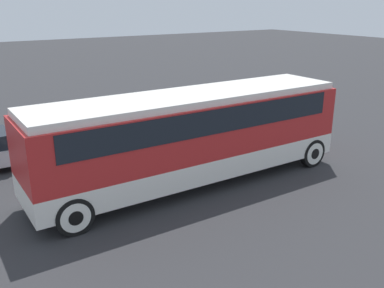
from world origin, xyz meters
TOP-DOWN VIEW (x-y plane):
  - ground_plane at (0.00, 0.00)m, footprint 120.00×120.00m
  - tour_bus at (0.10, 0.00)m, footprint 10.96×2.61m
  - parked_car_near at (2.77, 8.07)m, footprint 4.24×1.89m
  - parked_car_far at (3.54, 5.24)m, footprint 4.28×1.97m

SIDE VIEW (x-z plane):
  - ground_plane at x=0.00m, z-range 0.00..0.00m
  - parked_car_near at x=2.77m, z-range 0.01..1.30m
  - parked_car_far at x=3.54m, z-range 0.00..1.40m
  - tour_bus at x=0.10m, z-range 0.32..3.43m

